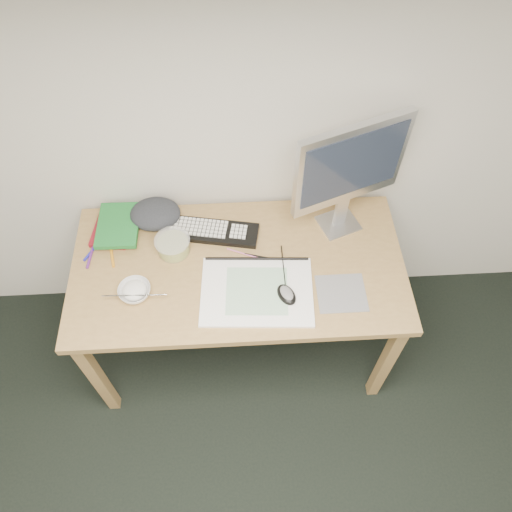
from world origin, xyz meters
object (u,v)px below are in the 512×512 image
Objects in this scene: rice_bowl at (135,291)px; desk at (239,276)px; keyboard at (213,232)px; sketchpad at (257,292)px; monitor at (350,168)px.

desk is at bearing 15.40° from rice_bowl.
keyboard is (-0.10, 0.18, 0.09)m from desk.
rice_bowl is (-0.42, -0.11, 0.10)m from desk.
sketchpad is 0.49m from rice_bowl.
rice_bowl is (-0.31, -0.29, 0.01)m from keyboard.
desk is 0.66m from monitor.
monitor is (0.38, 0.33, 0.34)m from sketchpad.
desk is 2.51× the size of monitor.
rice_bowl reaches higher than sketchpad.
keyboard is 3.04× the size of rice_bowl.
sketchpad is at bearing -50.06° from keyboard.
sketchpad is 3.44× the size of rice_bowl.
monitor is 4.26× the size of rice_bowl.
rice_bowl reaches higher than desk.
sketchpad is at bearing -2.31° from rice_bowl.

